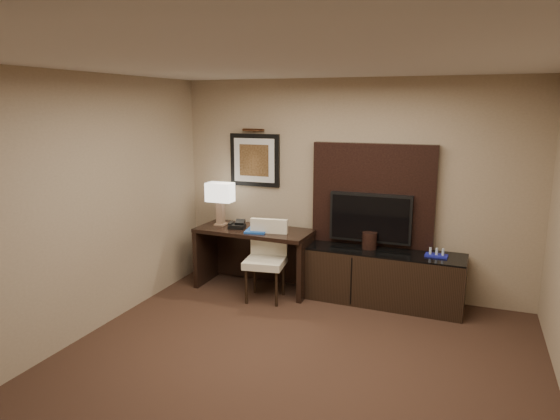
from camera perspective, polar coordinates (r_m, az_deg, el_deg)
The scene contains 18 objects.
floor at distance 4.55m, azimuth -0.17°, elevation -19.65°, with size 4.50×5.00×0.01m, color #321F16.
ceiling at distance 3.89m, azimuth -0.19°, elevation 16.72°, with size 4.50×5.00×0.01m, color silver.
wall_back at distance 6.35m, azimuth 8.01°, elevation 2.53°, with size 4.50×0.01×2.70m, color #9D886A.
wall_front at distance 2.06m, azimuth -27.91°, elevation -19.44°, with size 4.50×0.01×2.70m, color #9D886A.
wall_left at distance 5.24m, azimuth -23.80°, elevation -0.39°, with size 0.01×5.00×2.70m, color #9D886A.
desk at distance 6.57m, azimuth -2.95°, elevation -5.58°, with size 1.50×0.64×0.80m, color black.
credenza at distance 6.23m, azimuth 11.56°, elevation -7.49°, with size 1.92×0.53×0.66m, color black.
tv_wall_panel at distance 6.25m, azimuth 10.55°, elevation 1.54°, with size 1.50×0.12×1.30m, color black.
tv at distance 6.20m, azimuth 10.29°, elevation -0.88°, with size 1.00×0.08×0.60m, color black.
artwork at distance 6.70m, azimuth -2.90°, elevation 5.71°, with size 0.70×0.04×0.70m, color black.
picture_light at distance 6.63m, azimuth -3.07°, elevation 9.11°, with size 0.04×0.04×0.30m, color #412515.
desk_chair at distance 6.15m, azimuth -1.72°, elevation -5.91°, with size 0.47×0.54×0.98m, color #F0E7C8, non-canonical shape.
table_lamp at distance 6.66m, azimuth -6.84°, elevation 0.49°, with size 0.32×0.18×0.52m, color #9F7D63, non-canonical shape.
desk_phone at distance 6.51m, azimuth -4.92°, elevation -1.63°, with size 0.21×0.18×0.10m, color black, non-canonical shape.
blue_folder at distance 6.36m, azimuth -2.61°, elevation -2.31°, with size 0.26×0.35×0.02m, color #1A4DAD.
book at distance 6.34m, azimuth -2.51°, elevation -1.40°, with size 0.17×0.02×0.22m, color tan.
ice_bucket at distance 6.16m, azimuth 10.19°, elevation -3.45°, with size 0.18×0.18×0.20m, color black.
minibar_tray at distance 6.04m, azimuth 17.46°, elevation -4.67°, with size 0.25×0.15×0.09m, color #171C9B, non-canonical shape.
Camera 1 is at (1.40, -3.61, 2.38)m, focal length 32.00 mm.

